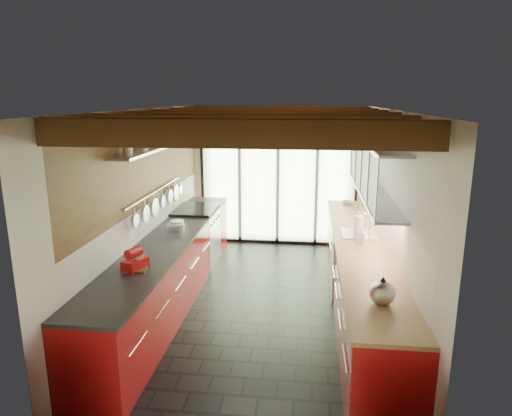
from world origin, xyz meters
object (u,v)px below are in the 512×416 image
Objects in this scene: kettle at (382,291)px; bowl at (348,202)px; paper_towel at (359,226)px; soap_bottle at (361,235)px; stand_mixer at (135,261)px.

kettle is 1.56× the size of bowl.
kettle reaches higher than bowl.
paper_towel is 1.56× the size of bowl.
soap_bottle reaches higher than bowl.
soap_bottle is at bearing -90.00° from paper_towel.
kettle is at bearing -90.00° from bowl.
kettle reaches higher than soap_bottle.
soap_bottle is (-0.00, 1.81, -0.02)m from kettle.
bowl is (0.00, 2.21, -0.08)m from soap_bottle.
stand_mixer reaches higher than bowl.
kettle is (2.54, -0.55, 0.02)m from stand_mixer.
stand_mixer is 3.00m from paper_towel.
stand_mixer is at bearing -126.17° from bowl.
stand_mixer is 1.61× the size of soap_bottle.
stand_mixer is 1.59× the size of bowl.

